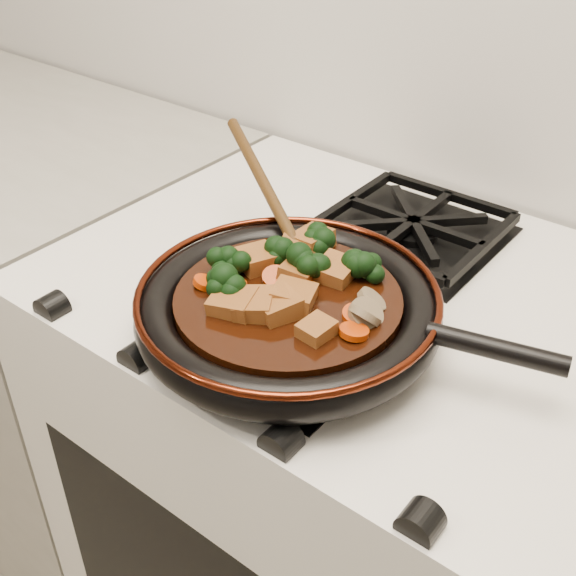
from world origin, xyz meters
The scene contains 31 objects.
stove centered at (0.00, 1.69, 0.45)m, with size 0.76×0.60×0.90m, color silver.
burner_grate_front centered at (0.00, 1.55, 0.91)m, with size 0.23×0.23×0.03m, color black, non-canonical shape.
burner_grate_back centered at (0.00, 1.83, 0.91)m, with size 0.23×0.23×0.03m, color black, non-canonical shape.
skillet centered at (0.01, 1.54, 0.94)m, with size 0.46×0.34×0.05m.
braising_sauce centered at (0.00, 1.54, 0.95)m, with size 0.25×0.25×0.02m, color black.
tofu_cube_0 centered at (-0.06, 1.57, 0.97)m, with size 0.04×0.04×0.02m, color brown.
tofu_cube_1 centered at (-0.01, 1.50, 0.97)m, with size 0.04×0.04×0.02m, color brown.
tofu_cube_2 centered at (0.02, 1.53, 0.97)m, with size 0.04×0.04×0.02m, color brown.
tofu_cube_3 centered at (-0.04, 1.62, 0.97)m, with size 0.04×0.03×0.02m, color brown.
tofu_cube_4 centered at (-0.01, 1.58, 0.97)m, with size 0.04×0.04×0.02m, color brown.
tofu_cube_5 centered at (0.02, 1.60, 0.97)m, with size 0.04×0.04×0.02m, color brown.
tofu_cube_6 centered at (-0.04, 1.64, 0.97)m, with size 0.04×0.04×0.02m, color brown.
tofu_cube_7 centered at (0.01, 1.51, 0.97)m, with size 0.04×0.05×0.02m, color brown.
tofu_cube_8 centered at (0.07, 1.51, 0.97)m, with size 0.03×0.03×0.02m, color brown.
tofu_cube_9 centered at (-0.03, 1.49, 0.97)m, with size 0.04×0.05×0.02m, color brown.
broccoli_floret_0 centered at (-0.07, 1.53, 0.97)m, with size 0.06×0.06×0.05m, color black, non-canonical shape.
broccoli_floret_1 centered at (0.00, 1.58, 0.97)m, with size 0.06×0.06×0.06m, color black, non-canonical shape.
broccoli_floret_2 centered at (-0.05, 1.59, 0.97)m, with size 0.06×0.06×0.05m, color black, non-canonical shape.
broccoli_floret_3 centered at (-0.02, 1.64, 0.97)m, with size 0.06×0.06×0.05m, color black, non-canonical shape.
broccoli_floret_4 centered at (-0.05, 1.49, 0.97)m, with size 0.06×0.06×0.06m, color black, non-canonical shape.
broccoli_floret_5 centered at (0.05, 1.63, 0.97)m, with size 0.06×0.06×0.05m, color black, non-canonical shape.
carrot_coin_0 centered at (-0.05, 1.52, 0.96)m, with size 0.03×0.03×0.01m, color #B03104.
carrot_coin_1 centered at (0.10, 1.53, 0.96)m, with size 0.03×0.03×0.01m, color #B03104.
carrot_coin_2 centered at (0.08, 1.56, 0.96)m, with size 0.03×0.03×0.01m, color #B03104.
carrot_coin_3 centered at (0.01, 1.56, 0.96)m, with size 0.03×0.03×0.01m, color #B03104.
carrot_coin_4 centered at (-0.03, 1.56, 0.96)m, with size 0.03×0.03×0.01m, color #B03104.
carrot_coin_5 centered at (-0.08, 1.50, 0.96)m, with size 0.03×0.03×0.01m, color #B03104.
mushroom_slice_0 centered at (0.09, 1.56, 0.97)m, with size 0.04×0.04×0.01m, color brown.
mushroom_slice_1 centered at (0.09, 1.56, 0.97)m, with size 0.04×0.04×0.01m, color brown.
mushroom_slice_2 centered at (0.09, 1.58, 0.97)m, with size 0.03×0.03×0.01m, color brown.
wooden_spoon centered at (-0.10, 1.65, 0.98)m, with size 0.16×0.11×0.28m.
Camera 1 is at (0.40, 1.04, 1.41)m, focal length 45.00 mm.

